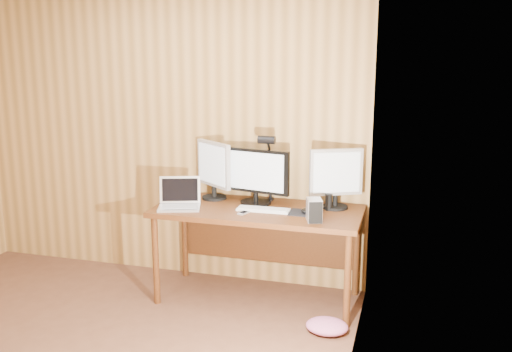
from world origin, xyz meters
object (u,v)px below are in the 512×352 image
at_px(desk, 260,221).
at_px(monitor_right, 336,177).
at_px(laptop, 180,200).
at_px(speaker, 329,202).
at_px(monitor_center, 256,176).
at_px(keyboard, 263,209).
at_px(hard_drive, 314,210).
at_px(monitor_left, 214,168).
at_px(mouse, 306,210).
at_px(phone, 244,213).
at_px(desk_lamp, 268,158).

xyz_separation_m(desk, monitor_right, (0.57, 0.10, 0.37)).
bearing_deg(laptop, monitor_right, -4.42).
bearing_deg(laptop, speaker, -7.28).
relative_size(monitor_center, speaker, 4.46).
relative_size(keyboard, hard_drive, 2.37).
relative_size(monitor_left, hard_drive, 2.76).
xyz_separation_m(monitor_left, hard_drive, (0.90, -0.39, -0.18)).
relative_size(laptop, keyboard, 0.93).
bearing_deg(desk, mouse, -14.02).
relative_size(hard_drive, phone, 1.57).
xyz_separation_m(keyboard, desk_lamp, (-0.02, 0.24, 0.35)).
bearing_deg(monitor_center, speaker, 7.94).
height_order(desk, monitor_left, monitor_left).
distance_m(laptop, desk_lamp, 0.77).
xyz_separation_m(monitor_right, desk_lamp, (-0.54, 0.02, 0.11)).
distance_m(monitor_left, monitor_right, 1.00).
distance_m(phone, desk_lamp, 0.51).
bearing_deg(speaker, monitor_center, 176.95).
relative_size(monitor_left, keyboard, 1.17).
distance_m(desk, mouse, 0.42).
height_order(monitor_left, speaker, monitor_left).
height_order(monitor_left, mouse, monitor_left).
relative_size(monitor_left, speaker, 3.76).
bearing_deg(monitor_left, monitor_right, 35.82).
height_order(monitor_center, monitor_right, monitor_right).
height_order(desk, speaker, speaker).
distance_m(monitor_center, phone, 0.37).
relative_size(hard_drive, desk_lamp, 0.29).
xyz_separation_m(monitor_right, speaker, (-0.04, -0.07, -0.19)).
distance_m(laptop, keyboard, 0.66).
height_order(desk, mouse, mouse).
relative_size(monitor_center, keyboard, 1.38).
bearing_deg(monitor_right, laptop, 168.42).
bearing_deg(phone, desk_lamp, 92.45).
relative_size(mouse, hard_drive, 0.64).
height_order(monitor_right, keyboard, monitor_right).
relative_size(desk, phone, 14.64).
relative_size(desk, monitor_center, 2.85).
distance_m(mouse, hard_drive, 0.21).
distance_m(monitor_left, mouse, 0.87).
height_order(hard_drive, phone, hard_drive).
bearing_deg(hard_drive, phone, 157.81).
bearing_deg(desk_lamp, monitor_right, -10.83).
bearing_deg(desk_lamp, hard_drive, -50.40).
relative_size(monitor_right, keyboard, 1.15).
relative_size(monitor_left, phone, 4.33).
distance_m(mouse, phone, 0.47).
height_order(monitor_right, mouse, monitor_right).
relative_size(monitor_left, mouse, 4.33).
distance_m(laptop, phone, 0.54).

